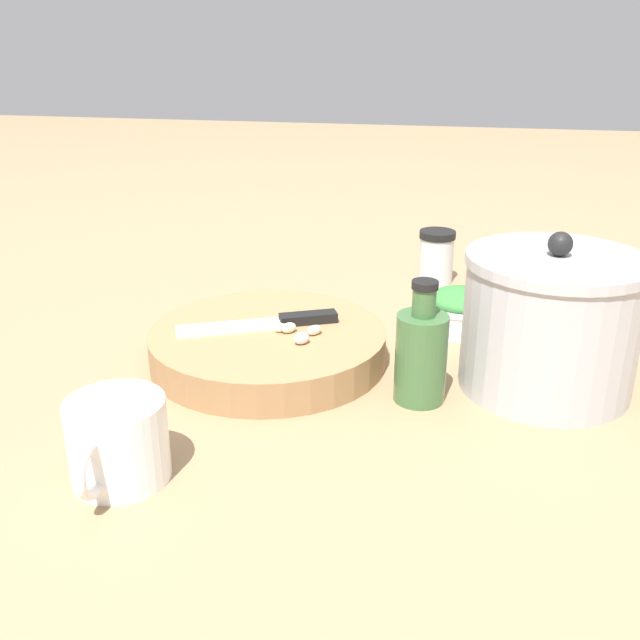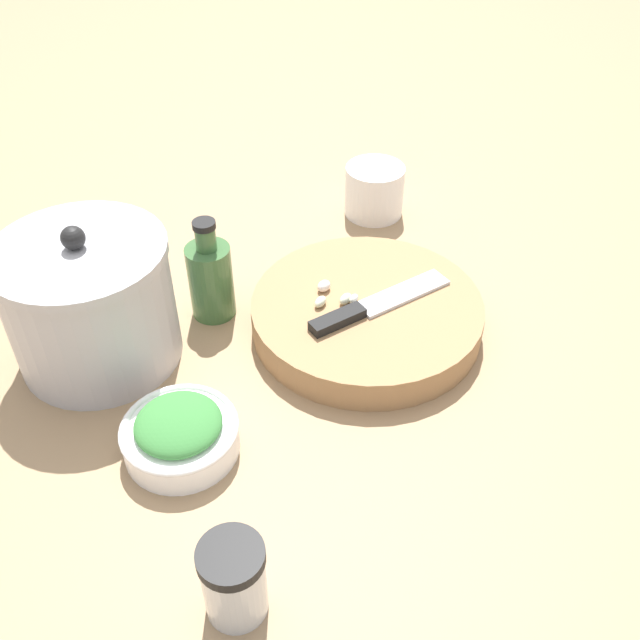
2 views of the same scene
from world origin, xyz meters
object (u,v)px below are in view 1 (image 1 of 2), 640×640
(cutting_board, at_px, (268,346))
(chef_knife, at_px, (268,323))
(garlic_cloves, at_px, (298,332))
(coffee_mug, at_px, (117,441))
(herb_bowl, at_px, (463,309))
(stock_pot, at_px, (550,323))
(spice_jar, at_px, (436,256))
(oil_bottle, at_px, (421,354))

(cutting_board, height_order, chef_knife, chef_knife)
(chef_knife, relative_size, garlic_cloves, 3.13)
(cutting_board, height_order, coffee_mug, coffee_mug)
(garlic_cloves, distance_m, herb_bowl, 0.28)
(coffee_mug, bearing_deg, stock_pot, 124.54)
(chef_knife, bearing_deg, spice_jar, -54.06)
(cutting_board, relative_size, garlic_cloves, 4.73)
(coffee_mug, bearing_deg, garlic_cloves, 157.74)
(spice_jar, xyz_separation_m, stock_pot, (0.37, 0.15, 0.04))
(cutting_board, xyz_separation_m, spice_jar, (-0.37, 0.19, 0.02))
(garlic_cloves, relative_size, stock_pot, 0.31)
(cutting_board, bearing_deg, spice_jar, 152.21)
(coffee_mug, height_order, stock_pot, stock_pot)
(herb_bowl, relative_size, stock_pot, 0.63)
(chef_knife, distance_m, spice_jar, 0.41)
(spice_jar, height_order, oil_bottle, oil_bottle)
(coffee_mug, bearing_deg, herb_bowl, 145.72)
(cutting_board, height_order, stock_pot, stock_pot)
(spice_jar, distance_m, oil_bottle, 0.43)
(cutting_board, relative_size, herb_bowl, 2.32)
(herb_bowl, bearing_deg, spice_jar, -165.42)
(cutting_board, bearing_deg, chef_knife, -165.19)
(herb_bowl, distance_m, spice_jar, 0.20)
(spice_jar, relative_size, stock_pot, 0.43)
(oil_bottle, relative_size, stock_pot, 0.70)
(coffee_mug, bearing_deg, chef_knife, 167.82)
(cutting_board, distance_m, spice_jar, 0.42)
(cutting_board, height_order, oil_bottle, oil_bottle)
(spice_jar, bearing_deg, herb_bowl, 14.58)
(chef_knife, xyz_separation_m, spice_jar, (-0.35, 0.20, -0.00))
(garlic_cloves, xyz_separation_m, stock_pot, (-0.01, 0.30, 0.03))
(garlic_cloves, bearing_deg, stock_pot, 92.53)
(coffee_mug, relative_size, oil_bottle, 0.86)
(herb_bowl, bearing_deg, stock_pot, 30.21)
(cutting_board, distance_m, chef_knife, 0.03)
(oil_bottle, bearing_deg, spice_jar, -179.10)
(herb_bowl, xyz_separation_m, spice_jar, (-0.19, -0.05, 0.02))
(spice_jar, distance_m, coffee_mug, 0.70)
(chef_knife, relative_size, spice_jar, 2.26)
(chef_knife, bearing_deg, garlic_cloves, -144.13)
(chef_knife, distance_m, coffee_mug, 0.30)
(cutting_board, relative_size, chef_knife, 1.51)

